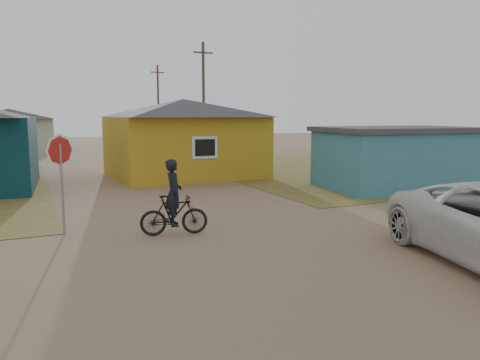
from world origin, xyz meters
name	(u,v)px	position (x,y,z in m)	size (l,w,h in m)	color
ground	(271,257)	(0.00, 0.00, 0.00)	(120.00, 120.00, 0.00)	#8A6B50
grass_ne	(375,167)	(14.00, 13.00, 0.01)	(20.00, 18.00, 0.00)	olive
house_yellow	(184,137)	(2.50, 14.00, 2.00)	(7.72, 6.76, 3.90)	#B9901C
shed_turquoise	(396,157)	(9.50, 6.50, 1.31)	(6.71, 4.93, 2.60)	teal
house_pale_west	(10,130)	(-6.00, 34.00, 1.86)	(7.04, 6.15, 3.60)	#A7B49A
house_beige_east	(177,126)	(10.00, 40.00, 1.86)	(6.95, 6.05, 3.60)	gray
utility_pole_near	(204,100)	(6.50, 22.00, 4.14)	(1.40, 0.20, 8.00)	brown
utility_pole_far	(158,104)	(7.50, 38.00, 4.14)	(1.40, 0.20, 8.00)	brown
stop_sign	(61,161)	(-4.01, 3.98, 1.93)	(0.85, 0.23, 2.64)	gray
cyclist	(174,208)	(-1.39, 2.75, 0.72)	(1.82, 0.82, 1.99)	black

